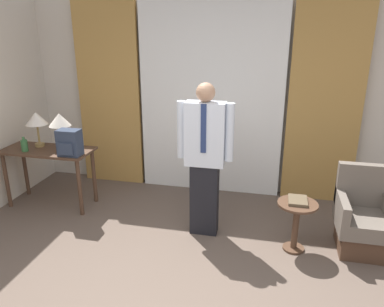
{
  "coord_description": "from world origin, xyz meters",
  "views": [
    {
      "loc": [
        0.84,
        -2.07,
        2.24
      ],
      "look_at": [
        0.05,
        1.47,
        0.99
      ],
      "focal_mm": 35.0,
      "sensor_mm": 36.0,
      "label": 1
    }
  ],
  "objects_px": {
    "desk": "(48,159)",
    "table_lamp_right": "(60,121)",
    "bottle_near_edge": "(24,145)",
    "book": "(298,200)",
    "person": "(205,155)",
    "table_lamp_left": "(36,120)",
    "side_table": "(296,218)",
    "armchair": "(363,221)",
    "backpack": "(69,143)"
  },
  "relations": [
    {
      "from": "desk",
      "to": "table_lamp_right",
      "type": "height_order",
      "value": "table_lamp_right"
    },
    {
      "from": "table_lamp_right",
      "to": "bottle_near_edge",
      "type": "xyz_separation_m",
      "value": [
        -0.38,
        -0.22,
        -0.28
      ]
    },
    {
      "from": "table_lamp_right",
      "to": "book",
      "type": "bearing_deg",
      "value": -9.2
    },
    {
      "from": "book",
      "to": "person",
      "type": "bearing_deg",
      "value": 173.33
    },
    {
      "from": "desk",
      "to": "table_lamp_left",
      "type": "relative_size",
      "value": 2.54
    },
    {
      "from": "desk",
      "to": "side_table",
      "type": "relative_size",
      "value": 2.11
    },
    {
      "from": "table_lamp_right",
      "to": "bottle_near_edge",
      "type": "relative_size",
      "value": 2.44
    },
    {
      "from": "desk",
      "to": "book",
      "type": "relative_size",
      "value": 4.63
    },
    {
      "from": "table_lamp_right",
      "to": "armchair",
      "type": "relative_size",
      "value": 0.51
    },
    {
      "from": "table_lamp_right",
      "to": "person",
      "type": "bearing_deg",
      "value": -10.49
    },
    {
      "from": "person",
      "to": "armchair",
      "type": "height_order",
      "value": "person"
    },
    {
      "from": "armchair",
      "to": "side_table",
      "type": "relative_size",
      "value": 1.62
    },
    {
      "from": "table_lamp_left",
      "to": "person",
      "type": "height_order",
      "value": "person"
    },
    {
      "from": "armchair",
      "to": "table_lamp_left",
      "type": "bearing_deg",
      "value": 175.32
    },
    {
      "from": "table_lamp_left",
      "to": "table_lamp_right",
      "type": "bearing_deg",
      "value": 0.0
    },
    {
      "from": "desk",
      "to": "backpack",
      "type": "xyz_separation_m",
      "value": [
        0.41,
        -0.14,
        0.28
      ]
    },
    {
      "from": "armchair",
      "to": "book",
      "type": "xyz_separation_m",
      "value": [
        -0.68,
        -0.15,
        0.23
      ]
    },
    {
      "from": "table_lamp_left",
      "to": "side_table",
      "type": "relative_size",
      "value": 0.83
    },
    {
      "from": "backpack",
      "to": "person",
      "type": "relative_size",
      "value": 0.19
    },
    {
      "from": "backpack",
      "to": "armchair",
      "type": "relative_size",
      "value": 0.36
    },
    {
      "from": "table_lamp_left",
      "to": "person",
      "type": "relative_size",
      "value": 0.26
    },
    {
      "from": "backpack",
      "to": "person",
      "type": "xyz_separation_m",
      "value": [
        1.66,
        -0.12,
        0.01
      ]
    },
    {
      "from": "table_lamp_right",
      "to": "bottle_near_edge",
      "type": "bearing_deg",
      "value": -150.56
    },
    {
      "from": "table_lamp_right",
      "to": "armchair",
      "type": "height_order",
      "value": "table_lamp_right"
    },
    {
      "from": "desk",
      "to": "person",
      "type": "relative_size",
      "value": 0.67
    },
    {
      "from": "armchair",
      "to": "backpack",
      "type": "bearing_deg",
      "value": 178.53
    },
    {
      "from": "backpack",
      "to": "bottle_near_edge",
      "type": "bearing_deg",
      "value": 178.49
    },
    {
      "from": "person",
      "to": "book",
      "type": "distance_m",
      "value": 1.06
    },
    {
      "from": "desk",
      "to": "armchair",
      "type": "relative_size",
      "value": 1.31
    },
    {
      "from": "side_table",
      "to": "book",
      "type": "relative_size",
      "value": 2.19
    },
    {
      "from": "person",
      "to": "table_lamp_right",
      "type": "bearing_deg",
      "value": 169.51
    },
    {
      "from": "table_lamp_right",
      "to": "side_table",
      "type": "height_order",
      "value": "table_lamp_right"
    },
    {
      "from": "bottle_near_edge",
      "to": "person",
      "type": "distance_m",
      "value": 2.29
    },
    {
      "from": "person",
      "to": "book",
      "type": "bearing_deg",
      "value": -6.67
    },
    {
      "from": "person",
      "to": "table_lamp_left",
      "type": "bearing_deg",
      "value": 171.01
    },
    {
      "from": "desk",
      "to": "side_table",
      "type": "xyz_separation_m",
      "value": [
        3.05,
        -0.4,
        -0.26
      ]
    },
    {
      "from": "backpack",
      "to": "person",
      "type": "height_order",
      "value": "person"
    },
    {
      "from": "person",
      "to": "side_table",
      "type": "xyz_separation_m",
      "value": [
        0.98,
        -0.14,
        -0.56
      ]
    },
    {
      "from": "table_lamp_right",
      "to": "table_lamp_left",
      "type": "bearing_deg",
      "value": 180.0
    },
    {
      "from": "backpack",
      "to": "armchair",
      "type": "bearing_deg",
      "value": -1.47
    },
    {
      "from": "side_table",
      "to": "table_lamp_right",
      "type": "bearing_deg",
      "value": 170.29
    },
    {
      "from": "desk",
      "to": "table_lamp_right",
      "type": "xyz_separation_m",
      "value": [
        0.16,
        0.09,
        0.48
      ]
    },
    {
      "from": "table_lamp_right",
      "to": "side_table",
      "type": "distance_m",
      "value": 3.02
    },
    {
      "from": "person",
      "to": "side_table",
      "type": "distance_m",
      "value": 1.14
    },
    {
      "from": "table_lamp_right",
      "to": "book",
      "type": "height_order",
      "value": "table_lamp_right"
    },
    {
      "from": "table_lamp_left",
      "to": "side_table",
      "type": "bearing_deg",
      "value": -8.75
    },
    {
      "from": "side_table",
      "to": "book",
      "type": "height_order",
      "value": "book"
    },
    {
      "from": "table_lamp_left",
      "to": "table_lamp_right",
      "type": "height_order",
      "value": "same"
    },
    {
      "from": "side_table",
      "to": "table_lamp_left",
      "type": "bearing_deg",
      "value": 171.25
    },
    {
      "from": "bottle_near_edge",
      "to": "table_lamp_left",
      "type": "bearing_deg",
      "value": 74.18
    }
  ]
}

